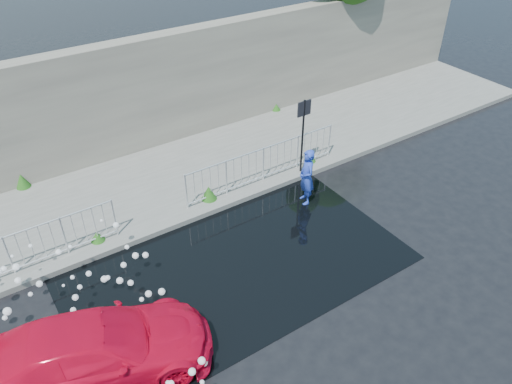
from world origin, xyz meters
The scene contains 12 objects.
ground centered at (0.00, 0.00, 0.00)m, with size 90.00×90.00×0.00m, color black.
pavement centered at (0.00, 5.00, 0.07)m, with size 30.00×4.00×0.15m, color #60615C.
curb centered at (0.00, 3.00, 0.08)m, with size 30.00×0.25×0.16m, color #60615C.
retaining_wall centered at (0.00, 7.20, 1.90)m, with size 30.00×0.60×3.50m, color #645C54.
puddle centered at (0.50, 1.00, 0.01)m, with size 8.00×5.00×0.01m, color black.
sign_post centered at (4.20, 3.10, 1.72)m, with size 0.45×0.06×2.50m.
railing_left centered at (-4.00, 3.35, 0.74)m, with size 5.05×0.05×1.10m.
railing_right centered at (3.00, 3.35, 0.74)m, with size 5.05×0.05×1.10m.
weeds centered at (-0.31, 4.55, 0.33)m, with size 12.17×3.93×0.43m.
water_spray centered at (-3.38, 0.44, 0.65)m, with size 3.72×5.46×1.10m.
red_car centered at (-3.19, -0.17, 0.63)m, with size 1.76×4.34×1.26m, color red.
person centered at (3.50, 1.97, 0.83)m, with size 0.60×0.40×1.66m, color #243FB8.
Camera 1 is at (-3.95, -6.72, 8.46)m, focal length 35.00 mm.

